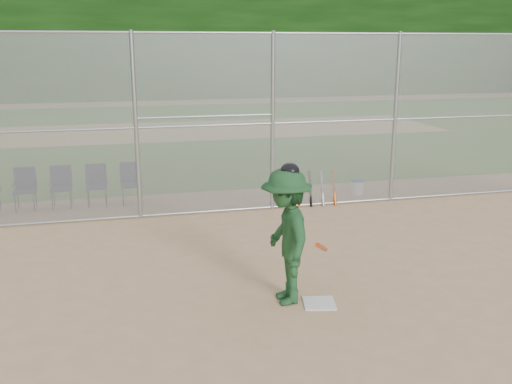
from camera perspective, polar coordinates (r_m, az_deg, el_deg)
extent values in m
plane|color=tan|center=(8.50, 4.12, -11.35)|extent=(100.00, 100.00, 0.00)
plane|color=#2F661E|center=(25.65, -8.38, 6.07)|extent=(100.00, 100.00, 0.00)
plane|color=tan|center=(25.65, -8.38, 6.08)|extent=(24.00, 24.00, 0.00)
cube|color=gray|center=(12.62, -2.74, 6.73)|extent=(16.00, 0.02, 4.00)
cylinder|color=#9EA3A8|center=(12.50, -2.85, 15.62)|extent=(16.00, 0.05, 0.05)
cube|color=black|center=(42.37, -11.07, 16.69)|extent=(80.00, 5.00, 11.00)
cube|color=silver|center=(8.61, 6.34, -10.99)|extent=(0.55, 0.55, 0.02)
imported|color=#1C4623|center=(8.29, 3.03, -4.48)|extent=(0.80, 1.33, 2.02)
ellipsoid|color=black|center=(8.03, 3.12, 2.14)|extent=(0.27, 0.30, 0.23)
cylinder|color=red|center=(8.08, 6.58, -5.52)|extent=(0.45, 0.74, 0.40)
cylinder|color=white|center=(14.72, 10.08, 0.42)|extent=(0.30, 0.30, 0.35)
cylinder|color=#243E9D|center=(14.68, 10.12, 1.17)|extent=(0.31, 0.31, 0.05)
cylinder|color=#D84C14|center=(13.39, 4.22, 0.28)|extent=(0.06, 0.25, 0.84)
cylinder|color=black|center=(13.49, 5.43, 0.34)|extent=(0.06, 0.28, 0.84)
cylinder|color=#B2B2B7|center=(13.59, 6.63, 0.41)|extent=(0.06, 0.31, 0.83)
cylinder|color=#D84C14|center=(13.69, 7.81, 0.46)|extent=(0.06, 0.33, 0.82)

